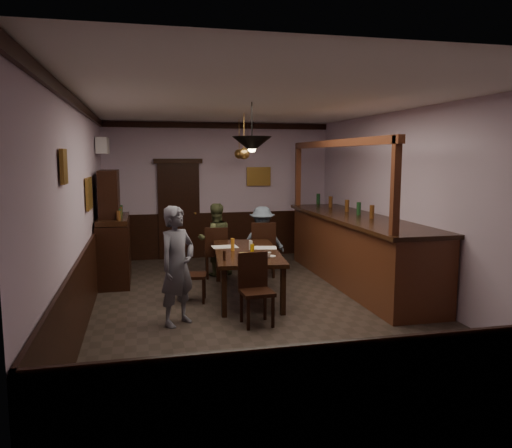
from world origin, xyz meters
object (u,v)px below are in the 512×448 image
object	(u,v)px
dining_table	(247,255)
person_standing	(177,266)
chair_near	(255,285)
pendant_brass_mid	(244,154)
sideboard	(113,238)
pendant_brass_far	(239,154)
chair_far_left	(216,250)
chair_side	(189,271)
coffee_cup	(269,255)
bar_counter	(357,248)
soda_can	(252,248)
pendant_iron	(252,145)
person_seated_right	(262,240)
person_seated_left	(215,239)
chair_far_right	(264,247)

from	to	relation	value
dining_table	person_standing	world-z (taller)	person_standing
chair_near	pendant_brass_mid	size ratio (longest dim) A/B	1.19
sideboard	pendant_brass_far	world-z (taller)	pendant_brass_far
chair_far_left	person_standing	bearing A→B (deg)	75.11
chair_side	sideboard	xyz separation A→B (m)	(-1.20, 1.58, 0.32)
coffee_cup	bar_counter	size ratio (longest dim) A/B	0.02
soda_can	pendant_iron	world-z (taller)	pendant_iron
dining_table	chair_far_left	distance (m)	1.36
chair_near	bar_counter	bearing A→B (deg)	32.51
chair_side	person_seated_right	world-z (taller)	person_seated_right
person_seated_right	pendant_brass_far	size ratio (longest dim) A/B	1.61
chair_far_left	sideboard	xyz separation A→B (m)	(-1.83, 0.18, 0.28)
chair_far_left	bar_counter	distance (m)	2.56
chair_near	chair_far_left	bearing A→B (deg)	89.07
person_seated_right	pendant_brass_far	bearing A→B (deg)	-63.09
pendant_brass_far	bar_counter	bearing A→B (deg)	-51.91
person_standing	person_seated_left	bearing A→B (deg)	30.39
pendant_brass_mid	sideboard	bearing A→B (deg)	168.76
person_seated_left	sideboard	world-z (taller)	sideboard
pendant_brass_mid	pendant_brass_far	size ratio (longest dim) A/B	1.00
person_seated_left	bar_counter	size ratio (longest dim) A/B	0.30
soda_can	pendant_brass_far	xyz separation A→B (m)	(0.30, 2.58, 1.49)
coffee_cup	chair_near	bearing A→B (deg)	-111.64
chair_far_left	chair_near	world-z (taller)	chair_far_left
chair_far_right	person_seated_left	xyz separation A→B (m)	(-0.85, 0.38, 0.11)
dining_table	chair_side	xyz separation A→B (m)	(-0.94, -0.09, -0.20)
person_seated_left	sideboard	xyz separation A→B (m)	(-1.86, -0.10, 0.12)
chair_near	pendant_iron	world-z (taller)	pendant_iron
chair_side	bar_counter	bearing A→B (deg)	-71.57
soda_can	sideboard	world-z (taller)	sideboard
chair_far_left	coffee_cup	bearing A→B (deg)	109.61
pendant_brass_mid	pendant_iron	bearing A→B (deg)	-98.18
person_standing	chair_near	bearing A→B (deg)	-51.49
chair_side	bar_counter	size ratio (longest dim) A/B	0.20
chair_far_right	chair_side	size ratio (longest dim) A/B	1.17
dining_table	person_standing	size ratio (longest dim) A/B	1.43
sideboard	bar_counter	distance (m)	4.36
soda_can	pendant_brass_far	distance (m)	2.99
dining_table	pendant_iron	world-z (taller)	pendant_iron
pendant_brass_mid	pendant_brass_far	world-z (taller)	same
dining_table	person_seated_right	distance (m)	1.61
pendant_iron	sideboard	bearing A→B (deg)	131.91
person_standing	pendant_iron	bearing A→B (deg)	-24.31
person_standing	bar_counter	xyz separation A→B (m)	(3.25, 1.46, -0.16)
person_seated_left	chair_near	bearing A→B (deg)	85.34
sideboard	pendant_iron	xyz separation A→B (m)	(2.05, -2.28, 1.61)
person_seated_right	person_seated_left	bearing A→B (deg)	6.83
chair_side	pendant_brass_mid	distance (m)	2.40
chair_far_left	person_seated_right	xyz separation A→B (m)	(0.92, 0.18, 0.12)
pendant_brass_far	chair_far_right	bearing A→B (deg)	-81.01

